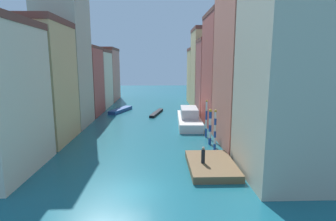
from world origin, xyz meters
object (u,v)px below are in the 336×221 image
vaporetto_white (189,118)px  motorboat_0 (121,110)px  person_on_dock (203,156)px  gondola_black (157,113)px  mooring_pole_1 (210,126)px  mooring_pole_2 (206,118)px  waterfront_dock (211,165)px  mooring_pole_0 (215,130)px

vaporetto_white → motorboat_0: size_ratio=1.59×
person_on_dock → gondola_black: (-4.65, 28.19, -1.17)m
mooring_pole_1 → mooring_pole_2: (0.11, 3.29, 0.32)m
person_on_dock → motorboat_0: person_on_dock is taller
waterfront_dock → motorboat_0: bearing=112.9°
person_on_dock → mooring_pole_2: size_ratio=0.31×
person_on_dock → mooring_pole_2: (2.25, 11.25, 1.21)m
person_on_dock → gondola_black: 28.59m
person_on_dock → motorboat_0: size_ratio=0.20×
waterfront_dock → mooring_pole_2: 11.29m
mooring_pole_2 → gondola_black: mooring_pole_2 is taller
vaporetto_white → gondola_black: size_ratio=1.52×
mooring_pole_2 → waterfront_dock: bearing=-97.3°
mooring_pole_2 → gondola_black: bearing=112.2°
waterfront_dock → motorboat_0: (-13.00, 30.71, 0.01)m
waterfront_dock → mooring_pole_1: mooring_pole_1 is taller
mooring_pole_1 → motorboat_0: mooring_pole_1 is taller
mooring_pole_0 → vaporetto_white: (-1.52, 13.26, -1.39)m
gondola_black → mooring_pole_0: bearing=-72.8°
mooring_pole_2 → motorboat_0: mooring_pole_2 is taller
mooring_pole_1 → mooring_pole_2: bearing=88.1°
waterfront_dock → person_on_dock: person_on_dock is taller
gondola_black → motorboat_0: motorboat_0 is taller
waterfront_dock → mooring_pole_1: size_ratio=1.55×
mooring_pole_2 → vaporetto_white: bearing=100.8°
waterfront_dock → mooring_pole_1: bearing=80.4°
person_on_dock → mooring_pole_0: size_ratio=0.33×
person_on_dock → vaporetto_white: vaporetto_white is taller
vaporetto_white → motorboat_0: bearing=137.2°
waterfront_dock → mooring_pole_0: bearing=75.1°
motorboat_0 → vaporetto_white: bearing=-42.8°
mooring_pole_1 → motorboat_0: (-14.30, 23.03, -1.94)m
person_on_dock → waterfront_dock: bearing=18.2°
mooring_pole_2 → vaporetto_white: mooring_pole_2 is taller
person_on_dock → motorboat_0: 33.30m
mooring_pole_0 → mooring_pole_1: 2.23m
motorboat_0 → person_on_dock: bearing=-68.6°
mooring_pole_1 → gondola_black: size_ratio=0.55×
mooring_pole_2 → motorboat_0: size_ratio=0.65×
mooring_pole_0 → gondola_black: size_ratio=0.58×
mooring_pole_0 → motorboat_0: 29.17m
mooring_pole_0 → mooring_pole_1: (-0.15, 2.22, -0.14)m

